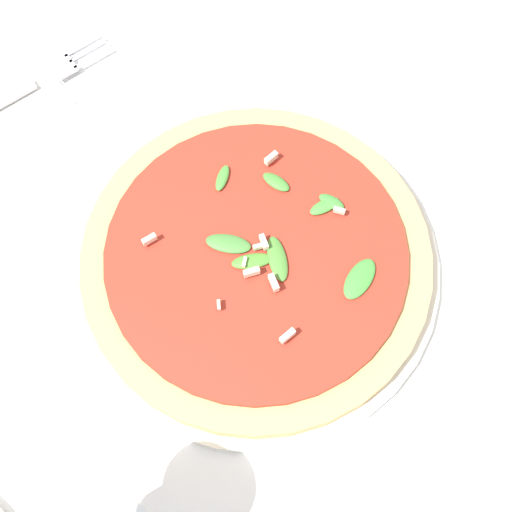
% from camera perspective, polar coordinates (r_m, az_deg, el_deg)
% --- Properties ---
extents(ground_plane, '(6.00, 6.00, 0.00)m').
position_cam_1_polar(ground_plane, '(0.65, 2.61, -0.63)').
color(ground_plane, white).
extents(pizza_arugula_main, '(0.33, 0.33, 0.05)m').
position_cam_1_polar(pizza_arugula_main, '(0.63, 0.01, -0.46)').
color(pizza_arugula_main, silver).
rests_on(pizza_arugula_main, ground_plane).
extents(napkin, '(0.13, 0.10, 0.01)m').
position_cam_1_polar(napkin, '(0.77, -19.60, 11.33)').
color(napkin, silver).
rests_on(napkin, ground_plane).
extents(fork, '(0.22, 0.07, 0.00)m').
position_cam_1_polar(fork, '(0.77, -19.18, 11.88)').
color(fork, silver).
rests_on(fork, ground_plane).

